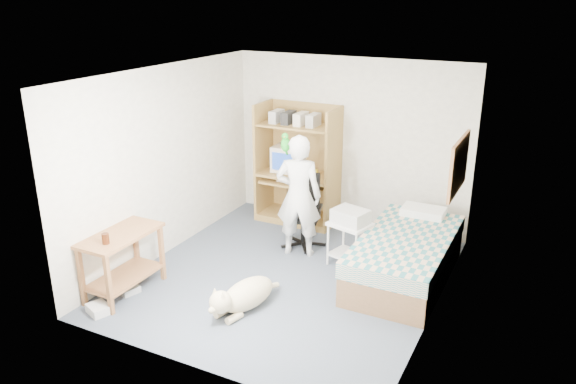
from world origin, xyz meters
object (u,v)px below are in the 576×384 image
at_px(printer_cart, 350,237).
at_px(bed, 405,257).
at_px(dog, 244,295).
at_px(person, 299,196).
at_px(computer_hutch, 299,169).
at_px(office_chair, 304,220).
at_px(side_desk, 122,254).

bearing_deg(printer_cart, bed, 13.66).
bearing_deg(dog, person, 107.06).
xyz_separation_m(computer_hutch, office_chair, (0.45, -0.78, -0.47)).
xyz_separation_m(computer_hutch, printer_cart, (1.26, -1.10, -0.43)).
bearing_deg(dog, side_desk, -154.38).
relative_size(bed, person, 1.22).
height_order(side_desk, printer_cart, side_desk).
distance_m(computer_hutch, side_desk, 3.08).
xyz_separation_m(computer_hutch, side_desk, (-0.85, -2.94, -0.33)).
xyz_separation_m(dog, printer_cart, (0.66, 1.54, 0.22)).
bearing_deg(dog, bed, 61.44).
xyz_separation_m(side_desk, person, (1.37, 1.86, 0.33)).
relative_size(side_desk, printer_cart, 1.68).
relative_size(side_desk, office_chair, 1.01).
relative_size(computer_hutch, person, 1.09).
xyz_separation_m(bed, dog, (-1.40, -1.52, -0.11)).
xyz_separation_m(bed, person, (-1.48, 0.04, 0.54)).
bearing_deg(bed, printer_cart, 178.65).
bearing_deg(side_desk, computer_hutch, 73.86).
height_order(dog, printer_cart, printer_cart).
bearing_deg(office_chair, person, -93.11).
height_order(computer_hutch, bed, computer_hutch).
xyz_separation_m(office_chair, person, (0.06, -0.30, 0.47)).
height_order(computer_hutch, side_desk, computer_hutch).
relative_size(office_chair, dog, 0.93).
relative_size(side_desk, dog, 0.94).
bearing_deg(computer_hutch, side_desk, -106.14).
bearing_deg(side_desk, bed, 32.50).
bearing_deg(computer_hutch, printer_cart, -41.23).
relative_size(dog, printer_cart, 1.79).
xyz_separation_m(side_desk, dog, (1.45, 0.30, -0.32)).
height_order(bed, person, person).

